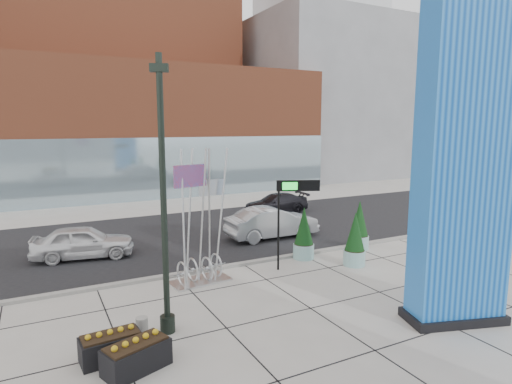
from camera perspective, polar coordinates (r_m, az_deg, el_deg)
name	(u,v)px	position (r m, az deg, el deg)	size (l,w,h in m)	color
ground	(269,303)	(14.93, 1.75, -14.58)	(160.00, 160.00, 0.00)	#9E9991
street_asphalt	(179,236)	(23.70, -10.20, -5.78)	(80.00, 12.00, 0.02)	black
curb_edge	(223,267)	(18.27, -4.48, -9.95)	(80.00, 0.30, 0.12)	gray
tower_podium	(130,131)	(39.70, -16.45, 7.85)	(34.00, 10.00, 11.00)	#9C4A2D
tower_glass_front	(144,169)	(35.17, -14.72, 2.94)	(34.00, 0.60, 5.00)	#8CA5B2
building_grey_parking	(326,101)	(54.87, 9.36, 11.92)	(20.00, 18.00, 18.00)	slate
blue_pylon	(464,167)	(13.87, 25.99, 3.03)	(3.20, 2.14, 9.82)	#0B47AE
lamp_post	(164,224)	(12.25, -12.13, -4.22)	(0.54, 0.43, 7.84)	black
public_art_sculpture	(200,248)	(16.52, -7.51, -7.35)	(2.38, 1.39, 5.14)	silver
concrete_bollard	(142,329)	(12.92, -14.95, -17.19)	(0.34, 0.34, 0.65)	gray
overhead_street_sign	(292,192)	(17.67, 4.84, -0.04)	(1.69, 0.83, 3.75)	black
round_planter_east	(359,226)	(21.28, 13.60, -4.47)	(0.95, 0.95, 2.39)	#8BBBB8
round_planter_mid	(355,240)	(18.82, 13.05, -6.28)	(0.93, 0.93, 2.33)	#8BBBB8
round_planter_west	(304,234)	(19.37, 6.40, -5.62)	(0.94, 0.94, 2.35)	#8BBBB8
box_planter_north	(136,355)	(11.53, -15.65, -20.19)	(1.75, 1.27, 0.86)	black
box_planter_south	(111,346)	(12.17, -18.80, -18.81)	(1.55, 0.87, 0.82)	black
car_white_west	(83,242)	(20.87, -22.05, -6.23)	(1.75, 4.36, 1.49)	white
car_silver_mid	(272,223)	(22.79, 2.15, -4.13)	(1.74, 4.98, 1.64)	#A4A6AB
car_dark_east	(276,204)	(29.30, 2.65, -1.54)	(1.85, 4.54, 1.32)	black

